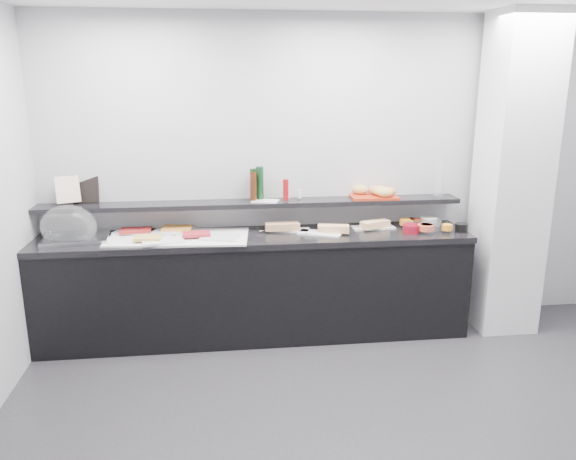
{
  "coord_description": "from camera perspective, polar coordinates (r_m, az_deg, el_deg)",
  "views": [
    {
      "loc": [
        -0.97,
        -2.82,
        2.15
      ],
      "look_at": [
        -0.45,
        1.45,
        1.0
      ],
      "focal_mm": 35.0,
      "sensor_mm": 36.0,
      "label": 1
    }
  ],
  "objects": [
    {
      "name": "fill_black_fruit",
      "position": [
        4.93,
        15.86,
        0.26
      ],
      "size": [
        0.11,
        0.11,
        0.05
      ],
      "primitive_type": "cylinder",
      "rotation": [
        0.0,
        0.0,
        0.29
      ],
      "color": "orange",
      "rests_on": "bowl_black_fruit"
    },
    {
      "name": "sandwich_plate_mid",
      "position": [
        4.71,
        3.27,
        -0.35
      ],
      "size": [
        0.39,
        0.29,
        0.01
      ],
      "primitive_type": "cube",
      "rotation": [
        0.0,
        0.0,
        -0.44
      ],
      "color": "white",
      "rests_on": "counter_top"
    },
    {
      "name": "sandwich_food_mid",
      "position": [
        4.72,
        4.64,
        0.13
      ],
      "size": [
        0.27,
        0.15,
        0.06
      ],
      "primitive_type": "cube",
      "rotation": [
        0.0,
        0.0,
        -0.19
      ],
      "color": "tan",
      "rests_on": "sandwich_plate_mid"
    },
    {
      "name": "food_meat_b",
      "position": [
        4.62,
        -9.31,
        -0.41
      ],
      "size": [
        0.23,
        0.16,
        0.02
      ],
      "primitive_type": "cube",
      "rotation": [
        0.0,
        0.0,
        0.08
      ],
      "color": "maroon",
      "rests_on": "platter_meat_b"
    },
    {
      "name": "bread_roll_nw",
      "position": [
        5.03,
        7.35,
        4.09
      ],
      "size": [
        0.16,
        0.14,
        0.08
      ],
      "primitive_type": "ellipsoid",
      "rotation": [
        0.0,
        0.0,
        -0.43
      ],
      "color": "tan",
      "rests_on": "bread_tray"
    },
    {
      "name": "sandwich_food_right",
      "position": [
        4.91,
        8.83,
        0.58
      ],
      "size": [
        0.27,
        0.18,
        0.06
      ],
      "primitive_type": "cube",
      "rotation": [
        0.0,
        0.0,
        0.36
      ],
      "color": "#E7B679",
      "rests_on": "sandwich_plate_right"
    },
    {
      "name": "bread_roll_se",
      "position": [
        4.93,
        9.82,
        3.77
      ],
      "size": [
        0.16,
        0.11,
        0.08
      ],
      "primitive_type": "ellipsoid",
      "rotation": [
        0.0,
        0.0,
        -0.18
      ],
      "color": "#D5A751",
      "rests_on": "bread_tray"
    },
    {
      "name": "bottle_hot",
      "position": [
        4.76,
        -0.24,
        4.11
      ],
      "size": [
        0.06,
        0.06,
        0.18
      ],
      "primitive_type": "cylinder",
      "rotation": [
        0.0,
        0.0,
        -0.22
      ],
      "color": "#A00B0F",
      "rests_on": "condiment_tray"
    },
    {
      "name": "print_art",
      "position": [
        4.97,
        -21.47,
        3.85
      ],
      "size": [
        0.19,
        0.12,
        0.22
      ],
      "primitive_type": "cube",
      "rotation": [
        -0.21,
        0.0,
        0.37
      ],
      "color": "beige",
      "rests_on": "framed_print"
    },
    {
      "name": "bottle_brown",
      "position": [
        4.77,
        -3.55,
        4.45
      ],
      "size": [
        0.07,
        0.07,
        0.24
      ],
      "primitive_type": "cylinder",
      "rotation": [
        0.0,
        0.0,
        0.22
      ],
      "color": "#3E1A0B",
      "rests_on": "condiment_tray"
    },
    {
      "name": "fill_red_jam",
      "position": [
        4.89,
        13.88,
        0.29
      ],
      "size": [
        0.11,
        0.11,
        0.05
      ],
      "primitive_type": "cylinder",
      "rotation": [
        0.0,
        0.0,
        -0.07
      ],
      "color": "#5E130D",
      "rests_on": "bowl_red_jam"
    },
    {
      "name": "bowl_black_fruit",
      "position": [
        5.01,
        17.21,
        0.24
      ],
      "size": [
        0.12,
        0.12,
        0.07
      ],
      "primitive_type": "cylinder",
      "rotation": [
        0.0,
        0.0,
        -0.07
      ],
      "color": "black",
      "rests_on": "counter_top"
    },
    {
      "name": "column",
      "position": [
        5.17,
        21.8,
        5.0
      ],
      "size": [
        0.5,
        0.5,
        2.7
      ],
      "primitive_type": "cube",
      "color": "silver",
      "rests_on": "ground"
    },
    {
      "name": "condiment_tray",
      "position": [
        4.78,
        -2.32,
        2.96
      ],
      "size": [
        0.25,
        0.2,
        0.01
      ],
      "primitive_type": "cube",
      "rotation": [
        0.0,
        0.0,
        -0.32
      ],
      "color": "white",
      "rests_on": "wall_shelf"
    },
    {
      "name": "counter_top",
      "position": [
        4.7,
        -3.39,
        -0.79
      ],
      "size": [
        3.62,
        0.62,
        0.05
      ],
      "primitive_type": "cube",
      "color": "black",
      "rests_on": "buffet_cabinet"
    },
    {
      "name": "bowl_black_jam",
      "position": [
        5.06,
        12.46,
        0.73
      ],
      "size": [
        0.14,
        0.14,
        0.07
      ],
      "primitive_type": "cylinder",
      "rotation": [
        0.0,
        0.0,
        -0.17
      ],
      "color": "black",
      "rests_on": "counter_top"
    },
    {
      "name": "tongs_right",
      "position": [
        4.86,
        8.53,
        0.12
      ],
      "size": [
        0.16,
        0.02,
        0.01
      ],
      "primitive_type": "cylinder",
      "rotation": [
        0.0,
        1.57,
        -0.06
      ],
      "color": "#B2B4BA",
      "rests_on": "sandwich_plate_right"
    },
    {
      "name": "linen_runner",
      "position": [
        4.68,
        -11.05,
        -0.72
      ],
      "size": [
        1.17,
        0.63,
        0.01
      ],
      "primitive_type": "cube",
      "rotation": [
        0.0,
        0.0,
        -0.08
      ],
      "color": "white",
      "rests_on": "counter_top"
    },
    {
      "name": "sandwich_plate_right",
      "position": [
        4.95,
        8.62,
        0.26
      ],
      "size": [
        0.38,
        0.18,
        0.01
      ],
      "primitive_type": "cube",
      "rotation": [
        0.0,
        0.0,
        0.07
      ],
      "color": "silver",
      "rests_on": "counter_top"
    },
    {
      "name": "tongs_left",
      "position": [
        4.76,
        -2.11,
        -0.02
      ],
      "size": [
        0.15,
        0.06,
        0.01
      ],
      "primitive_type": "cylinder",
      "rotation": [
        0.0,
        1.57,
        0.31
      ],
      "color": "silver",
      "rests_on": "sandwich_plate_left"
    },
    {
      "name": "food_cheese",
      "position": [
        4.58,
        -14.08,
        -0.79
      ],
      "size": [
        0.21,
        0.14,
        0.02
      ],
      "primitive_type": "cube",
      "rotation": [
        0.0,
        0.0,
        -0.01
      ],
      "color": "gold",
      "rests_on": "platter_cheese"
    },
    {
      "name": "sandwich_plate_left",
      "position": [
        4.81,
        0.2,
        0.01
      ],
      "size": [
        0.35,
        0.21,
        0.01
      ],
      "primitive_type": "cube",
      "rotation": [
        0.0,
        0.0,
        -0.22
      ],
      "color": "white",
      "rests_on": "counter_top"
    },
    {
      "name": "platter_meat_b",
      "position": [
        4.56,
        -6.92,
        -0.75
      ],
      "size": [
        0.34,
        0.27,
        0.01
      ],
      "primitive_type": "cube",
      "rotation": [
        0.0,
        0.0,
        -0.27
      ],
      "color": "silver",
      "rests_on": "linen_runner"
    },
    {
      "name": "bowl_red_jam",
      "position": [
        4.86,
        12.39,
        0.14
      ],
      "size": [
        0.17,
        0.17,
        0.07
      ],
      "primitive_type": "cylinder",
      "rotation": [
        0.0,
        0.0,
        -0.27
      ],
      "color": "maroon",
      "rests_on": "counter_top"
    },
    {
      "name": "platter_cheese",
      "position": [
        4.55,
        -12.62,
        -1.06
      ],
      "size": [
        0.36,
        0.28,
        0.01
      ],
      "primitive_type": "cube",
      "rotation": [
        0.0,
        0.0,
        0.24
      ],
      "color": "white",
      "rests_on": "linen_runner"
    },
    {
      "name": "bread_roll_midw",
      "position": [
        4.98,
        9.32,
        3.91
      ],
      "size": [
        0.14,
        0.12,
        0.08
      ],
      "primitive_type": "ellipsoid",
      "rotation": [
        0.0,
        0.0,
        -0.37
      ],
      "color": "gold",
      "rests_on": "bread_tray"
    },
    {
      "name": "ground",
      "position": [
        3.67,
        10.44,
        -21.12
      ],
      "size": [
        5.0,
        5.0,
        0.0
      ],
      "primitive_type": "plane",
      "color": "#2D2D30",
      "rests_on": "ground"
    },
    {
      "name": "framed_print",
      "position": [
        5.02,
        -19.87,
        4.1
      ],
      "size": [
        0.22,
        0.09,
        0.26
      ],
      "primitive_type": "cube",
      "rotation": [
        -0.21,
        0.0,
        -0.07
      ],
      "color": "black",
      "rests_on": "wall_shelf"
    },
    {
      "name": "shaker_salt",
      "position": [
        4.85,
        -0.04,
        3.63
      ],
      "size": [
        0.03,
        0.03,
        0.07
      ],
      "primitive_type": "cylinder",
      "rotation": [
        0.0,
        0.0,
        0.33
      ],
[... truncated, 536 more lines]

